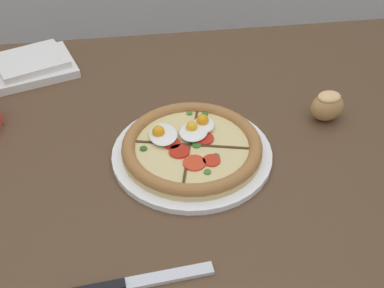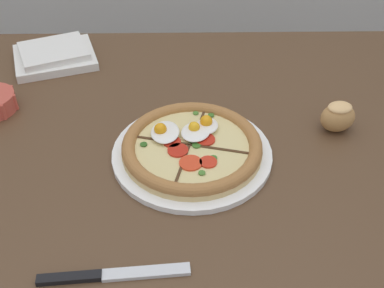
{
  "view_description": "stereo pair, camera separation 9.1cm",
  "coord_description": "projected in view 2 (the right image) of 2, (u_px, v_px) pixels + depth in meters",
  "views": [
    {
      "loc": [
        -0.08,
        -0.72,
        1.39
      ],
      "look_at": [
        0.02,
        -0.03,
        0.8
      ],
      "focal_mm": 45.0,
      "sensor_mm": 36.0,
      "label": 1
    },
    {
      "loc": [
        0.01,
        -0.73,
        1.39
      ],
      "look_at": [
        0.02,
        -0.03,
        0.8
      ],
      "focal_mm": 45.0,
      "sensor_mm": 36.0,
      "label": 2
    }
  ],
  "objects": [
    {
      "name": "dining_table",
      "position": [
        183.0,
        179.0,
        1.01
      ],
      "size": [
        1.45,
        0.97,
        0.77
      ],
      "color": "#513823",
      "rests_on": "ground_plane"
    },
    {
      "name": "napkin_folded",
      "position": [
        55.0,
        55.0,
        1.2
      ],
      "size": [
        0.23,
        0.21,
        0.04
      ],
      "rotation": [
        0.0,
        0.0,
        0.31
      ],
      "color": "silver",
      "rests_on": "dining_table"
    },
    {
      "name": "knife_spare",
      "position": [
        112.0,
        275.0,
        0.72
      ],
      "size": [
        0.23,
        0.04,
        0.01
      ],
      "rotation": [
        0.0,
        0.0,
        0.08
      ],
      "color": "silver",
      "rests_on": "dining_table"
    },
    {
      "name": "bread_piece_near",
      "position": [
        338.0,
        116.0,
        0.97
      ],
      "size": [
        0.08,
        0.07,
        0.06
      ],
      "rotation": [
        0.0,
        0.0,
        0.2
      ],
      "color": "#B27F47",
      "rests_on": "dining_table"
    },
    {
      "name": "pizza",
      "position": [
        192.0,
        148.0,
        0.92
      ],
      "size": [
        0.31,
        0.31,
        0.05
      ],
      "color": "white",
      "rests_on": "dining_table"
    }
  ]
}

